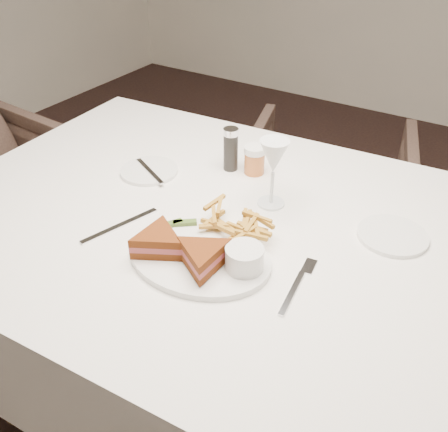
% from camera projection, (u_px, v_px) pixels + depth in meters
% --- Properties ---
extents(ground, '(5.00, 5.00, 0.00)m').
position_uv_depth(ground, '(262.00, 375.00, 1.73)').
color(ground, black).
rests_on(ground, ground).
extents(table, '(1.59, 1.10, 0.75)m').
position_uv_depth(table, '(233.00, 332.00, 1.40)').
color(table, white).
rests_on(table, ground).
extents(chair_far, '(0.79, 0.76, 0.67)m').
position_uv_depth(chair_far, '(324.00, 197.00, 2.06)').
color(chair_far, '#433129').
rests_on(chair_far, ground).
extents(table_setting, '(0.82, 0.58, 0.18)m').
position_uv_depth(table_setting, '(223.00, 221.00, 1.13)').
color(table_setting, white).
rests_on(table_setting, table).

